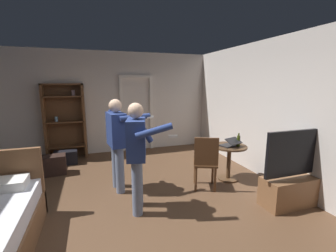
{
  "coord_description": "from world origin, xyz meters",
  "views": [
    {
      "loc": [
        -0.44,
        -3.05,
        1.92
      ],
      "look_at": [
        0.76,
        0.5,
        1.2
      ],
      "focal_mm": 24.27,
      "sensor_mm": 36.0,
      "label": 1
    }
  ],
  "objects_px": {
    "person_striped_shirt": "(117,138)",
    "bookshelf": "(65,118)",
    "bottle_on_table": "(238,141)",
    "suitcase_small": "(52,165)",
    "laptop": "(230,144)",
    "wooden_chair": "(205,161)",
    "tv_flatscreen": "(295,183)",
    "person_blue_shirt": "(137,150)",
    "suitcase_dark": "(66,157)",
    "side_table": "(229,157)"
  },
  "relations": [
    {
      "from": "laptop",
      "to": "person_blue_shirt",
      "type": "bearing_deg",
      "value": -165.73
    },
    {
      "from": "side_table",
      "to": "bottle_on_table",
      "type": "bearing_deg",
      "value": -29.74
    },
    {
      "from": "bookshelf",
      "to": "person_striped_shirt",
      "type": "xyz_separation_m",
      "value": [
        1.05,
        -2.26,
        -0.07
      ]
    },
    {
      "from": "bookshelf",
      "to": "suitcase_dark",
      "type": "distance_m",
      "value": 1.02
    },
    {
      "from": "bookshelf",
      "to": "person_blue_shirt",
      "type": "relative_size",
      "value": 1.16
    },
    {
      "from": "tv_flatscreen",
      "to": "person_blue_shirt",
      "type": "relative_size",
      "value": 0.75
    },
    {
      "from": "suitcase_dark",
      "to": "laptop",
      "type": "bearing_deg",
      "value": -34.72
    },
    {
      "from": "bookshelf",
      "to": "person_blue_shirt",
      "type": "height_order",
      "value": "bookshelf"
    },
    {
      "from": "person_striped_shirt",
      "to": "suitcase_dark",
      "type": "bearing_deg",
      "value": 120.95
    },
    {
      "from": "laptop",
      "to": "wooden_chair",
      "type": "bearing_deg",
      "value": -162.85
    },
    {
      "from": "wooden_chair",
      "to": "bottle_on_table",
      "type": "bearing_deg",
      "value": 11.23
    },
    {
      "from": "bottle_on_table",
      "to": "suitcase_small",
      "type": "xyz_separation_m",
      "value": [
        -3.54,
        1.49,
        -0.6
      ]
    },
    {
      "from": "bottle_on_table",
      "to": "person_striped_shirt",
      "type": "height_order",
      "value": "person_striped_shirt"
    },
    {
      "from": "person_striped_shirt",
      "to": "suitcase_dark",
      "type": "distance_m",
      "value": 2.19
    },
    {
      "from": "person_blue_shirt",
      "to": "suitcase_dark",
      "type": "relative_size",
      "value": 3.21
    },
    {
      "from": "bookshelf",
      "to": "laptop",
      "type": "height_order",
      "value": "bookshelf"
    },
    {
      "from": "tv_flatscreen",
      "to": "wooden_chair",
      "type": "bearing_deg",
      "value": 140.02
    },
    {
      "from": "side_table",
      "to": "suitcase_dark",
      "type": "bearing_deg",
      "value": 147.77
    },
    {
      "from": "tv_flatscreen",
      "to": "person_striped_shirt",
      "type": "distance_m",
      "value": 3.01
    },
    {
      "from": "suitcase_small",
      "to": "wooden_chair",
      "type": "bearing_deg",
      "value": -35.63
    },
    {
      "from": "tv_flatscreen",
      "to": "suitcase_dark",
      "type": "distance_m",
      "value": 4.82
    },
    {
      "from": "tv_flatscreen",
      "to": "person_blue_shirt",
      "type": "xyz_separation_m",
      "value": [
        -2.38,
        0.63,
        0.6
      ]
    },
    {
      "from": "bookshelf",
      "to": "person_blue_shirt",
      "type": "distance_m",
      "value": 3.3
    },
    {
      "from": "laptop",
      "to": "bottle_on_table",
      "type": "bearing_deg",
      "value": -13.9
    },
    {
      "from": "tv_flatscreen",
      "to": "suitcase_dark",
      "type": "relative_size",
      "value": 2.4
    },
    {
      "from": "side_table",
      "to": "wooden_chair",
      "type": "distance_m",
      "value": 0.7
    },
    {
      "from": "suitcase_dark",
      "to": "side_table",
      "type": "bearing_deg",
      "value": -34.05
    },
    {
      "from": "bottle_on_table",
      "to": "person_blue_shirt",
      "type": "bearing_deg",
      "value": -167.79
    },
    {
      "from": "bookshelf",
      "to": "wooden_chair",
      "type": "xyz_separation_m",
      "value": [
        2.53,
        -2.76,
        -0.49
      ]
    },
    {
      "from": "bottle_on_table",
      "to": "side_table",
      "type": "bearing_deg",
      "value": 150.26
    },
    {
      "from": "tv_flatscreen",
      "to": "suitcase_small",
      "type": "height_order",
      "value": "tv_flatscreen"
    },
    {
      "from": "person_blue_shirt",
      "to": "person_striped_shirt",
      "type": "relative_size",
      "value": 1.0
    },
    {
      "from": "person_striped_shirt",
      "to": "suitcase_small",
      "type": "bearing_deg",
      "value": 137.61
    },
    {
      "from": "tv_flatscreen",
      "to": "bookshelf",
      "type": "bearing_deg",
      "value": 134.59
    },
    {
      "from": "suitcase_dark",
      "to": "suitcase_small",
      "type": "height_order",
      "value": "suitcase_small"
    },
    {
      "from": "bookshelf",
      "to": "laptop",
      "type": "distance_m",
      "value": 4.08
    },
    {
      "from": "bookshelf",
      "to": "side_table",
      "type": "distance_m",
      "value": 4.1
    },
    {
      "from": "person_blue_shirt",
      "to": "wooden_chair",
      "type": "bearing_deg",
      "value": 12.81
    },
    {
      "from": "person_striped_shirt",
      "to": "bookshelf",
      "type": "bearing_deg",
      "value": 114.83
    },
    {
      "from": "wooden_chair",
      "to": "tv_flatscreen",
      "type": "bearing_deg",
      "value": -39.98
    },
    {
      "from": "laptop",
      "to": "person_blue_shirt",
      "type": "relative_size",
      "value": 0.25
    },
    {
      "from": "side_table",
      "to": "laptop",
      "type": "height_order",
      "value": "laptop"
    },
    {
      "from": "bottle_on_table",
      "to": "suitcase_dark",
      "type": "distance_m",
      "value": 3.98
    },
    {
      "from": "suitcase_dark",
      "to": "wooden_chair",
      "type": "bearing_deg",
      "value": -43.4
    },
    {
      "from": "suitcase_small",
      "to": "side_table",
      "type": "bearing_deg",
      "value": -27.17
    },
    {
      "from": "side_table",
      "to": "person_striped_shirt",
      "type": "height_order",
      "value": "person_striped_shirt"
    },
    {
      "from": "tv_flatscreen",
      "to": "laptop",
      "type": "height_order",
      "value": "tv_flatscreen"
    },
    {
      "from": "wooden_chair",
      "to": "person_blue_shirt",
      "type": "xyz_separation_m",
      "value": [
        -1.28,
        -0.29,
        0.41
      ]
    },
    {
      "from": "person_blue_shirt",
      "to": "suitcase_dark",
      "type": "xyz_separation_m",
      "value": [
        -1.25,
        2.54,
        -0.8
      ]
    },
    {
      "from": "bottle_on_table",
      "to": "person_blue_shirt",
      "type": "distance_m",
      "value": 2.13
    }
  ]
}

